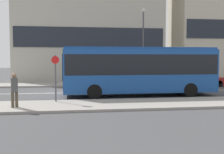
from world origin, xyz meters
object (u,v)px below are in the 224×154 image
(street_lamp, at_px, (143,39))
(parked_car_0, at_px, (202,80))
(bus_stop_sign, at_px, (55,75))
(pedestrian_near_stop, at_px, (14,88))
(city_bus, at_px, (139,68))

(street_lamp, bearing_deg, parked_car_0, -20.95)
(parked_car_0, distance_m, street_lamp, 6.78)
(bus_stop_sign, bearing_deg, pedestrian_near_stop, -138.88)
(parked_car_0, height_order, bus_stop_sign, bus_stop_sign)
(bus_stop_sign, xyz_separation_m, street_lamp, (7.88, 10.31, 2.85))
(city_bus, distance_m, pedestrian_near_stop, 8.82)
(city_bus, distance_m, parked_car_0, 9.40)
(city_bus, bearing_deg, pedestrian_near_stop, -146.32)
(parked_car_0, xyz_separation_m, pedestrian_near_stop, (-15.01, -10.05, 0.49))
(bus_stop_sign, bearing_deg, city_bus, 25.89)
(city_bus, relative_size, pedestrian_near_stop, 6.05)
(parked_car_0, relative_size, street_lamp, 0.58)
(city_bus, height_order, bus_stop_sign, city_bus)
(city_bus, relative_size, street_lamp, 1.45)
(parked_car_0, xyz_separation_m, bus_stop_sign, (-13.04, -8.33, 1.06))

